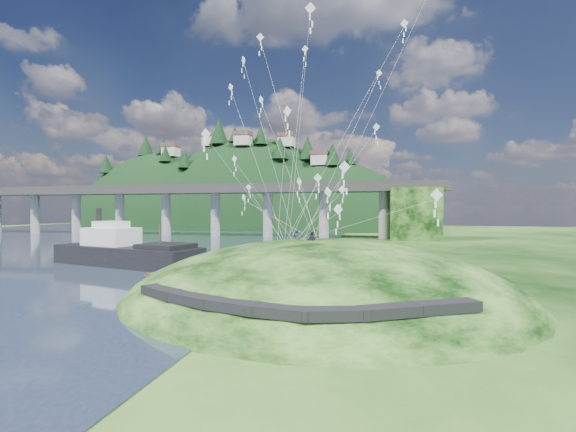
# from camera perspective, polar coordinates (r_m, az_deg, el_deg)

# --- Properties ---
(ground) EXTENTS (320.00, 320.00, 0.00)m
(ground) POSITION_cam_1_polar(r_m,az_deg,el_deg) (35.04, -8.80, -11.67)
(ground) COLOR black
(ground) RESTS_ON ground
(grass_hill) EXTENTS (36.00, 32.00, 13.00)m
(grass_hill) POSITION_cam_1_polar(r_m,az_deg,el_deg) (35.28, 5.02, -14.08)
(grass_hill) COLOR black
(grass_hill) RESTS_ON ground
(footpath) EXTENTS (22.29, 5.84, 0.83)m
(footpath) POSITION_cam_1_polar(r_m,az_deg,el_deg) (23.29, -0.44, -12.89)
(footpath) COLOR black
(footpath) RESTS_ON ground
(bridge) EXTENTS (160.00, 11.00, 15.00)m
(bridge) POSITION_cam_1_polar(r_m,az_deg,el_deg) (109.10, -8.04, 2.06)
(bridge) COLOR #2D2B2B
(bridge) RESTS_ON ground
(far_ridge) EXTENTS (153.00, 70.00, 94.50)m
(far_ridge) POSITION_cam_1_polar(r_m,az_deg,el_deg) (164.58, -7.07, -4.28)
(far_ridge) COLOR black
(far_ridge) RESTS_ON ground
(work_barge) EXTENTS (23.26, 11.21, 7.86)m
(work_barge) POSITION_cam_1_polar(r_m,az_deg,el_deg) (57.42, -23.03, -4.79)
(work_barge) COLOR black
(work_barge) RESTS_ON ground
(wooden_dock) EXTENTS (15.02, 7.09, 1.08)m
(wooden_dock) POSITION_cam_1_polar(r_m,az_deg,el_deg) (40.55, -12.50, -9.26)
(wooden_dock) COLOR #3B2B18
(wooden_dock) RESTS_ON ground
(kite_flyers) EXTENTS (2.38, 1.76, 1.91)m
(kite_flyers) POSITION_cam_1_polar(r_m,az_deg,el_deg) (33.94, 2.64, -2.04)
(kite_flyers) COLOR #272A34
(kite_flyers) RESTS_ON ground
(kite_swarm) EXTENTS (20.92, 17.67, 21.41)m
(kite_swarm) POSITION_cam_1_polar(r_m,az_deg,el_deg) (36.24, 3.18, 13.71)
(kite_swarm) COLOR white
(kite_swarm) RESTS_ON ground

